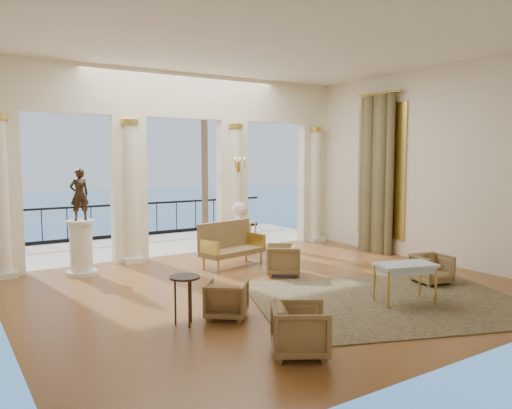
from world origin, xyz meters
TOP-DOWN VIEW (x-y plane):
  - floor at (0.00, 0.00)m, footprint 9.00×9.00m
  - room_walls at (0.00, -1.12)m, footprint 9.00×9.00m
  - arcade at (-0.00, 3.82)m, footprint 9.00×0.56m
  - terrace at (0.00, 5.80)m, footprint 10.00×3.60m
  - balustrade at (0.00, 7.40)m, footprint 9.00×0.06m
  - palm_tree at (2.00, 6.60)m, footprint 2.00×2.00m
  - curtain at (4.28, 1.50)m, footprint 0.33×1.40m
  - window_frame at (4.47, 1.50)m, footprint 0.04×1.60m
  - wall_sconce at (1.40, 3.51)m, footprint 0.30×0.11m
  - rug at (1.18, -1.79)m, footprint 5.42×4.84m
  - armchair_a at (-1.51, -2.80)m, footprint 0.90×0.92m
  - armchair_b at (2.79, -1.43)m, footprint 0.73×0.70m
  - armchair_c at (0.82, 0.76)m, footprint 0.92×0.93m
  - armchair_d at (-1.56, -1.04)m, footprint 0.84×0.83m
  - settee at (0.31, 2.11)m, footprint 1.61×0.94m
  - game_table at (1.35, -2.00)m, footprint 1.10×0.80m
  - pedestal at (-2.72, 3.06)m, footprint 0.63×0.63m
  - statue at (-2.72, 3.06)m, footprint 0.41×0.29m
  - console_table at (1.14, 3.05)m, footprint 0.92×0.49m
  - urn at (1.14, 3.05)m, footprint 0.39×0.39m
  - side_table at (-2.23, -1.00)m, footprint 0.45×0.45m

SIDE VIEW (x-z plane):
  - terrace at x=0.00m, z-range -0.10..0.00m
  - floor at x=0.00m, z-range 0.00..0.00m
  - rug at x=1.18m, z-range 0.00..0.02m
  - armchair_d at x=-1.56m, z-range 0.00..0.63m
  - armchair_b at x=2.79m, z-range 0.00..0.64m
  - armchair_c at x=0.82m, z-range 0.00..0.70m
  - armchair_a at x=-1.51m, z-range 0.00..0.70m
  - balustrade at x=0.00m, z-range -0.11..0.92m
  - settee at x=0.31m, z-range -0.01..0.99m
  - pedestal at x=-2.72m, z-range -0.02..1.13m
  - game_table at x=1.35m, z-range 0.27..0.95m
  - side_table at x=-2.23m, z-range 0.26..0.99m
  - console_table at x=1.14m, z-range 0.27..1.10m
  - urn at x=1.14m, z-range 0.86..1.38m
  - statue at x=-2.72m, z-range 1.15..2.22m
  - curtain at x=4.28m, z-range -0.03..4.06m
  - window_frame at x=4.47m, z-range 0.40..3.80m
  - wall_sconce at x=1.40m, z-range 2.06..2.40m
  - arcade at x=0.00m, z-range 0.33..4.83m
  - room_walls at x=0.00m, z-range -1.62..7.38m
  - palm_tree at x=2.00m, z-range 1.84..6.34m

